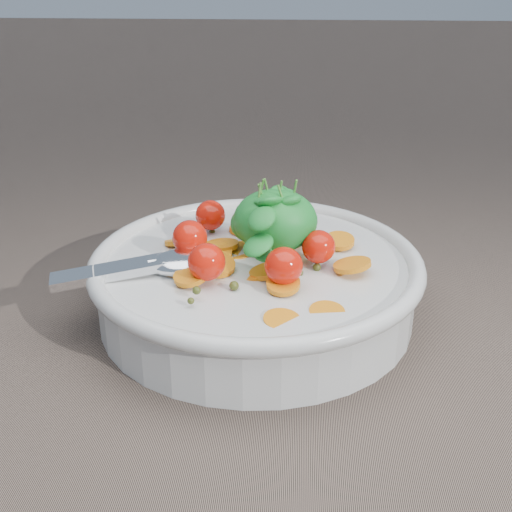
{
  "coord_description": "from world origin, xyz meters",
  "views": [
    {
      "loc": [
        0.02,
        -0.51,
        0.29
      ],
      "look_at": [
        -0.02,
        -0.01,
        0.06
      ],
      "focal_mm": 45.0,
      "sensor_mm": 36.0,
      "label": 1
    }
  ],
  "objects": [
    {
      "name": "bowl",
      "position": [
        -0.02,
        -0.01,
        0.03
      ],
      "size": [
        0.31,
        0.29,
        0.12
      ],
      "color": "silver",
      "rests_on": "ground"
    },
    {
      "name": "napkin",
      "position": [
        -0.0,
        0.18,
        0.0
      ],
      "size": [
        0.18,
        0.18,
        0.01
      ],
      "primitive_type": "cube",
      "rotation": [
        0.0,
        0.0,
        0.64
      ],
      "color": "white",
      "rests_on": "ground"
    },
    {
      "name": "ground",
      "position": [
        0.0,
        0.0,
        0.0
      ],
      "size": [
        6.0,
        6.0,
        0.0
      ],
      "primitive_type": "plane",
      "color": "#766254",
      "rests_on": "ground"
    }
  ]
}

